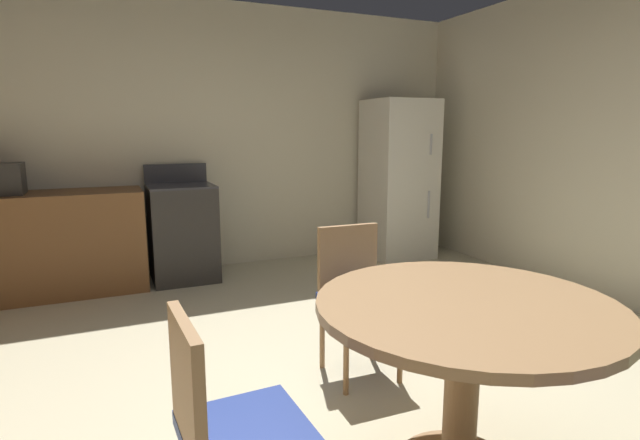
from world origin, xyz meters
The scene contains 8 objects.
ground_plane centered at (0.00, 0.00, 0.00)m, with size 14.00×14.00×0.00m, color beige.
wall_back centered at (0.00, 3.13, 1.35)m, with size 5.92×0.12×2.70m, color beige.
kitchen_counter centered at (-1.68, 2.73, 0.45)m, with size 1.97×0.60×0.90m, color brown.
oven_range centered at (-0.34, 2.73, 0.47)m, with size 0.60×0.60×1.10m.
refrigerator centered at (2.05, 2.68, 0.88)m, with size 0.68×0.68×1.76m.
dining_table centered at (0.28, -0.58, 0.60)m, with size 1.20×1.20×0.76m.
chair_west centered at (-0.71, -0.61, 0.50)m, with size 0.41×0.41×0.87m.
chair_north centered at (0.31, 0.40, 0.50)m, with size 0.41×0.41×0.87m.
Camera 1 is at (-1.01, -2.05, 1.42)m, focal length 27.69 mm.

